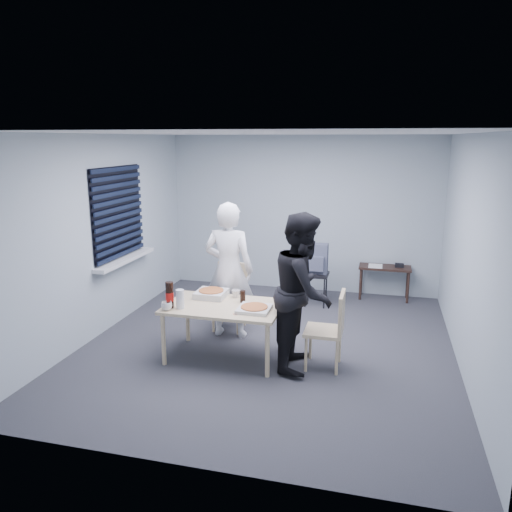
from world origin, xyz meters
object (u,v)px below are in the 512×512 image
(person_white, at_px, (229,270))
(mug_b, at_px, (236,294))
(dining_table, at_px, (224,310))
(side_table, at_px, (385,271))
(mug_a, at_px, (167,306))
(stool, at_px, (316,280))
(backpack, at_px, (317,259))
(soda_bottle, at_px, (170,295))
(person_black, at_px, (303,291))
(chair_right, at_px, (332,325))
(chair_far, at_px, (231,291))

(person_white, height_order, mug_b, person_white)
(dining_table, relative_size, side_table, 1.64)
(mug_a, bearing_deg, side_table, 52.33)
(side_table, bearing_deg, dining_table, -123.29)
(stool, distance_m, backpack, 0.34)
(dining_table, height_order, person_white, person_white)
(backpack, distance_m, mug_b, 2.00)
(stool, distance_m, soda_bottle, 2.81)
(person_white, height_order, side_table, person_white)
(person_black, relative_size, soda_bottle, 5.84)
(chair_right, height_order, person_white, person_white)
(dining_table, height_order, stool, dining_table)
(dining_table, bearing_deg, chair_far, 102.60)
(mug_a, bearing_deg, dining_table, 29.64)
(chair_right, relative_size, mug_b, 8.90)
(chair_far, height_order, mug_a, chair_far)
(dining_table, height_order, chair_far, chair_far)
(chair_right, bearing_deg, backpack, 102.18)
(chair_right, relative_size, soda_bottle, 2.94)
(mug_b, bearing_deg, chair_far, 112.26)
(side_table, xyz_separation_m, mug_b, (-1.76, -2.45, 0.24))
(person_white, distance_m, side_table, 2.89)
(person_white, height_order, person_black, same)
(soda_bottle, bearing_deg, person_white, 65.31)
(stool, distance_m, mug_a, 2.87)
(mug_b, bearing_deg, person_black, -18.27)
(mug_b, bearing_deg, person_white, 118.75)
(dining_table, relative_size, mug_a, 10.88)
(soda_bottle, bearing_deg, backpack, 60.59)
(person_white, xyz_separation_m, person_black, (1.07, -0.65, 0.00))
(dining_table, height_order, soda_bottle, soda_bottle)
(chair_far, bearing_deg, soda_bottle, -106.11)
(dining_table, height_order, mug_a, mug_a)
(person_black, distance_m, mug_a, 1.54)
(dining_table, height_order, person_black, person_black)
(chair_far, height_order, soda_bottle, soda_bottle)
(side_table, distance_m, soda_bottle, 3.85)
(chair_far, xyz_separation_m, backpack, (1.01, 1.20, 0.23))
(dining_table, distance_m, mug_a, 0.66)
(chair_far, height_order, stool, chair_far)
(dining_table, height_order, backpack, backpack)
(person_black, height_order, mug_a, person_black)
(stool, bearing_deg, chair_right, -77.90)
(person_black, bearing_deg, person_white, 58.68)
(chair_right, bearing_deg, person_black, -178.84)
(chair_far, distance_m, mug_a, 1.36)
(person_black, bearing_deg, backpack, 3.54)
(person_black, bearing_deg, dining_table, 91.82)
(side_table, bearing_deg, mug_b, -125.77)
(person_white, bearing_deg, mug_a, 67.26)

